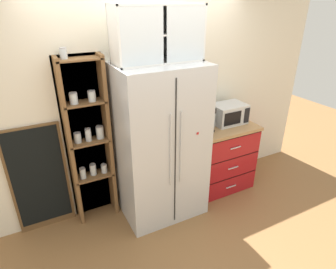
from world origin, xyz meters
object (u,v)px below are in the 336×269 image
object	(u,v)px
coffee_maker	(204,118)
chalkboard_menu	(39,179)
refrigerator	(160,143)
bottle_clear	(213,118)
microwave	(229,114)
mug_navy	(220,121)

from	to	relation	value
coffee_maker	chalkboard_menu	world-z (taller)	chalkboard_menu
refrigerator	bottle_clear	world-z (taller)	refrigerator
coffee_maker	chalkboard_menu	bearing A→B (deg)	172.59
microwave	coffee_maker	distance (m)	0.42
mug_navy	bottle_clear	world-z (taller)	bottle_clear
refrigerator	mug_navy	xyz separation A→B (m)	(0.94, 0.14, 0.05)
mug_navy	chalkboard_menu	distance (m)	2.29
microwave	coffee_maker	xyz separation A→B (m)	(-0.42, -0.04, 0.03)
chalkboard_menu	mug_navy	bearing A→B (deg)	-4.86
microwave	coffee_maker	world-z (taller)	coffee_maker
microwave	mug_navy	size ratio (longest dim) A/B	3.97
coffee_maker	mug_navy	world-z (taller)	coffee_maker
refrigerator	microwave	world-z (taller)	refrigerator
bottle_clear	chalkboard_menu	xyz separation A→B (m)	(-2.11, 0.24, -0.42)
coffee_maker	chalkboard_menu	size ratio (longest dim) A/B	0.24
bottle_clear	mug_navy	bearing A→B (deg)	18.80
refrigerator	coffee_maker	xyz separation A→B (m)	(0.64, 0.08, 0.16)
microwave	coffee_maker	size ratio (longest dim) A/B	1.42
microwave	chalkboard_menu	bearing A→B (deg)	174.88
bottle_clear	chalkboard_menu	size ratio (longest dim) A/B	0.24
refrigerator	mug_navy	bearing A→B (deg)	8.61
bottle_clear	coffee_maker	bearing A→B (deg)	-175.68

